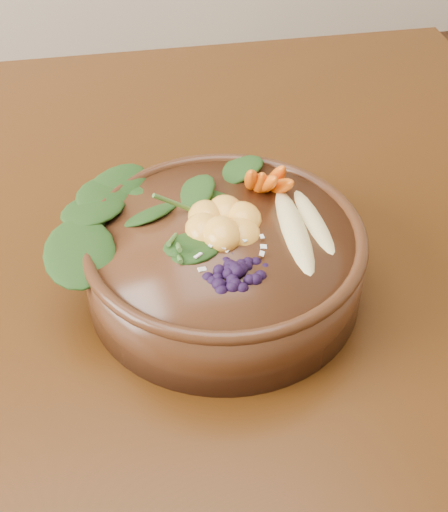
{
  "coord_description": "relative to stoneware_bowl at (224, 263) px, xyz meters",
  "views": [
    {
      "loc": [
        0.21,
        -0.68,
        1.28
      ],
      "look_at": [
        0.31,
        -0.14,
        0.8
      ],
      "focal_mm": 50.0,
      "sensor_mm": 36.0,
      "label": 1
    }
  ],
  "objects": [
    {
      "name": "kale_heap",
      "position": [
        -0.04,
        0.06,
        0.06
      ],
      "size": [
        0.2,
        0.18,
        0.04
      ],
      "primitive_type": null,
      "rotation": [
        0.0,
        0.0,
        -0.05
      ],
      "color": "#1F4213",
      "rests_on": "stoneware_bowl"
    },
    {
      "name": "blueberry_pile",
      "position": [
        0.0,
        -0.06,
        0.06
      ],
      "size": [
        0.14,
        0.11,
        0.04
      ],
      "primitive_type": null,
      "rotation": [
        0.0,
        0.0,
        -0.05
      ],
      "color": "black",
      "rests_on": "stoneware_bowl"
    },
    {
      "name": "stoneware_bowl",
      "position": [
        0.0,
        0.0,
        0.0
      ],
      "size": [
        0.3,
        0.3,
        0.08
      ],
      "primitive_type": "cylinder",
      "rotation": [
        0.0,
        0.0,
        -0.05
      ],
      "color": "#442513",
      "rests_on": "dining_table"
    },
    {
      "name": "banana_halves",
      "position": [
        0.08,
        -0.0,
        0.05
      ],
      "size": [
        0.06,
        0.16,
        0.03
      ],
      "rotation": [
        0.0,
        0.0,
        -0.05
      ],
      "color": "#E0CC84",
      "rests_on": "stoneware_bowl"
    },
    {
      "name": "coconut_flakes",
      "position": [
        0.0,
        -0.02,
        0.04
      ],
      "size": [
        0.09,
        0.07,
        0.01
      ],
      "primitive_type": null,
      "rotation": [
        0.0,
        0.0,
        -0.05
      ],
      "color": "white",
      "rests_on": "stoneware_bowl"
    },
    {
      "name": "carrot_cluster",
      "position": [
        0.05,
        0.07,
        0.08
      ],
      "size": [
        0.06,
        0.06,
        0.08
      ],
      "primitive_type": null,
      "rotation": [
        0.0,
        0.0,
        -0.05
      ],
      "color": "orange",
      "rests_on": "stoneware_bowl"
    },
    {
      "name": "mandarin_cluster",
      "position": [
        0.0,
        0.02,
        0.05
      ],
      "size": [
        0.09,
        0.09,
        0.03
      ],
      "primitive_type": null,
      "rotation": [
        0.0,
        0.0,
        -0.05
      ],
      "color": "#F7A836",
      "rests_on": "stoneware_bowl"
    }
  ]
}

